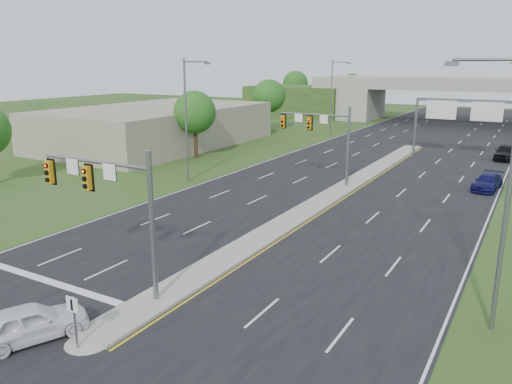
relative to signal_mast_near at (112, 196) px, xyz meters
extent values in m
plane|color=#2B4117|center=(2.26, 0.07, -4.73)|extent=(240.00, 240.00, 0.00)
cube|color=black|center=(2.26, 35.07, -4.72)|extent=(24.00, 160.00, 0.02)
cube|color=gray|center=(2.26, 23.07, -4.63)|extent=(2.00, 54.00, 0.16)
cone|color=gray|center=(2.26, -3.93, -4.63)|extent=(2.00, 2.00, 0.16)
cube|color=gold|center=(1.11, 23.07, -4.70)|extent=(0.12, 54.00, 0.01)
cube|color=gold|center=(3.41, 23.07, -4.70)|extent=(0.12, 54.00, 0.01)
cube|color=silver|center=(-9.54, 35.07, -4.70)|extent=(0.12, 160.00, 0.01)
cube|color=silver|center=(14.06, 35.07, -4.70)|extent=(0.12, 160.00, 0.01)
cube|color=silver|center=(-4.24, -0.93, -4.70)|extent=(10.50, 0.50, 0.01)
cylinder|color=slate|center=(2.26, 0.07, -1.23)|extent=(0.24, 0.24, 7.00)
cylinder|color=slate|center=(-0.99, 0.07, 1.47)|extent=(6.50, 0.16, 0.16)
cube|color=orange|center=(-1.31, -0.18, 0.72)|extent=(0.35, 0.25, 1.10)
cube|color=orange|center=(-3.91, -0.18, 0.72)|extent=(0.35, 0.25, 1.10)
cube|color=black|center=(-1.31, -0.04, 0.72)|extent=(0.55, 0.04, 1.30)
cube|color=black|center=(-3.91, -0.04, 0.72)|extent=(0.55, 0.04, 1.30)
sphere|color=#FF0C05|center=(-1.31, -0.31, 1.07)|extent=(0.20, 0.20, 0.20)
sphere|color=#FF0C05|center=(-3.91, -0.31, 1.07)|extent=(0.20, 0.20, 0.20)
cube|color=white|center=(-2.42, -0.03, 1.12)|extent=(0.75, 0.04, 0.75)
cube|color=white|center=(-0.01, -0.03, 1.12)|extent=(0.75, 0.04, 0.75)
cylinder|color=slate|center=(2.26, 25.07, -1.23)|extent=(0.24, 0.24, 7.00)
cylinder|color=slate|center=(-0.99, 25.07, 1.47)|extent=(6.50, 0.16, 0.16)
cube|color=orange|center=(-1.31, 24.82, 0.72)|extent=(0.35, 0.25, 1.10)
cube|color=orange|center=(-3.91, 24.82, 0.72)|extent=(0.35, 0.25, 1.10)
cube|color=black|center=(-1.31, 24.96, 0.72)|extent=(0.55, 0.04, 1.30)
cube|color=black|center=(-3.91, 24.96, 0.72)|extent=(0.55, 0.04, 1.30)
sphere|color=#FF0C05|center=(-1.31, 24.69, 1.07)|extent=(0.20, 0.20, 0.20)
sphere|color=#FF0C05|center=(-3.91, 24.69, 1.07)|extent=(0.20, 0.20, 0.20)
cube|color=white|center=(-2.42, 24.97, 1.12)|extent=(0.75, 0.04, 0.75)
cube|color=white|center=(-0.01, 24.97, 1.12)|extent=(0.75, 0.04, 0.75)
cylinder|color=slate|center=(2.26, -4.43, -3.63)|extent=(0.08, 0.08, 2.20)
cube|color=white|center=(2.26, -4.48, -2.83)|extent=(0.60, 0.04, 0.60)
cube|color=black|center=(2.26, -4.51, -2.83)|extent=(0.10, 0.02, 0.45)
cylinder|color=slate|center=(3.46, 45.07, -1.43)|extent=(0.28, 0.28, 6.60)
cube|color=slate|center=(9.11, 45.07, 1.77)|extent=(11.50, 0.35, 0.35)
cube|color=#0D6018|center=(6.26, 44.87, 0.67)|extent=(3.20, 0.08, 2.00)
cube|color=#0D6018|center=(11.06, 44.87, 0.67)|extent=(3.20, 0.08, 2.00)
cube|color=silver|center=(6.26, 44.82, 0.67)|extent=(3.30, 0.03, 2.10)
cube|color=silver|center=(11.06, 44.82, 0.67)|extent=(3.30, 0.03, 2.10)
cube|color=gray|center=(-14.74, 80.07, -1.73)|extent=(6.00, 12.00, 6.00)
cube|color=#2B4117|center=(-27.74, 80.07, -1.73)|extent=(20.00, 14.00, 6.00)
cube|color=gray|center=(2.26, 80.07, 1.87)|extent=(50.00, 12.00, 1.20)
cube|color=gray|center=(2.26, 74.27, 2.92)|extent=(50.00, 0.40, 0.90)
cube|color=gray|center=(2.26, 85.87, 2.92)|extent=(50.00, 0.40, 0.90)
cylinder|color=slate|center=(-11.24, 20.07, 0.77)|extent=(0.20, 0.20, 11.00)
cylinder|color=slate|center=(-9.99, 20.07, 5.97)|extent=(2.50, 0.12, 0.12)
cube|color=slate|center=(-8.74, 20.07, 5.82)|extent=(0.50, 0.25, 0.18)
cylinder|color=slate|center=(-11.24, 55.07, 0.77)|extent=(0.20, 0.20, 11.00)
cylinder|color=slate|center=(-9.99, 55.07, 5.97)|extent=(2.50, 0.12, 0.12)
cube|color=slate|center=(-8.74, 55.07, 5.82)|extent=(0.50, 0.25, 0.18)
cylinder|color=slate|center=(15.76, 5.07, 0.77)|extent=(0.20, 0.20, 11.00)
cylinder|color=slate|center=(14.51, 5.07, 5.97)|extent=(2.50, 0.12, 0.12)
cube|color=slate|center=(13.26, 5.07, 5.82)|extent=(0.50, 0.25, 0.18)
cylinder|color=#382316|center=(-17.74, 30.07, -2.73)|extent=(0.44, 0.44, 4.00)
sphere|color=#194D14|center=(-17.74, 30.07, 0.47)|extent=(4.80, 4.80, 4.80)
cylinder|color=#382316|center=(-21.74, 55.07, -2.60)|extent=(0.44, 0.44, 4.25)
sphere|color=#194D14|center=(-21.74, 55.07, 0.80)|extent=(5.20, 5.20, 5.20)
cylinder|color=#382316|center=(-35.74, 94.07, -2.48)|extent=(0.44, 0.44, 4.50)
sphere|color=#194D14|center=(-35.74, 94.07, 1.12)|extent=(6.00, 6.00, 6.00)
cylinder|color=#382316|center=(-21.74, 94.07, -2.60)|extent=(0.44, 0.44, 4.25)
sphere|color=#194D14|center=(-21.74, 94.07, 0.80)|extent=(5.60, 5.60, 5.60)
cube|color=gray|center=(-27.74, 35.07, -2.23)|extent=(18.00, 30.00, 5.00)
imported|color=white|center=(0.15, -4.85, -3.96)|extent=(3.40, 4.70, 1.49)
imported|color=#0D0B44|center=(13.05, 30.30, -4.04)|extent=(2.43, 4.79, 1.33)
imported|color=black|center=(13.26, 46.41, -3.85)|extent=(2.11, 5.04, 1.70)
camera|label=1|loc=(16.56, -15.66, 5.85)|focal=35.00mm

